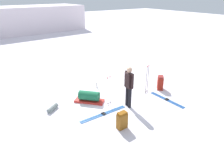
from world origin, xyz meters
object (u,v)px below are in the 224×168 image
object	(u,v)px
ski_poles_planted_near	(147,78)
backpack_large_dark	(160,83)
gear_sled	(89,97)
backpack_bright	(122,120)
ski_poles_planted_far	(109,89)
ski_pair_near	(104,114)
thermos_bottle	(97,85)
skier_standing	(129,85)
sleeping_mat_rolled	(53,108)
ski_pair_far	(167,100)

from	to	relation	value
ski_poles_planted_near	backpack_large_dark	bearing A→B (deg)	-6.05
ski_poles_planted_near	gear_sled	size ratio (longest dim) A/B	1.11
backpack_bright	ski_poles_planted_near	bearing A→B (deg)	30.32
ski_poles_planted_near	ski_poles_planted_far	xyz separation A→B (m)	(-2.02, 0.11, -0.05)
backpack_bright	ski_poles_planted_far	bearing A→B (deg)	70.96
ski_pair_near	backpack_bright	xyz separation A→B (m)	(0.05, -1.09, 0.30)
ski_pair_near	gear_sled	world-z (taller)	gear_sled
backpack_large_dark	ski_poles_planted_near	bearing A→B (deg)	173.95
ski_pair_near	thermos_bottle	size ratio (longest dim) A/B	7.68
ski_poles_planted_near	ski_pair_near	bearing A→B (deg)	-171.05
ski_poles_planted_far	thermos_bottle	xyz separation A→B (m)	(0.43, 1.70, -0.56)
skier_standing	sleeping_mat_rolled	size ratio (longest dim) A/B	3.09
backpack_large_dark	thermos_bottle	xyz separation A→B (m)	(-2.41, 1.90, -0.20)
backpack_large_dark	ski_poles_planted_far	world-z (taller)	ski_poles_planted_far
ski_pair_near	backpack_bright	distance (m)	1.13
ski_poles_planted_near	gear_sled	bearing A→B (deg)	163.73
thermos_bottle	sleeping_mat_rolled	bearing A→B (deg)	-162.16
ski_pair_near	ski_poles_planted_far	distance (m)	1.05
ski_poles_planted_near	thermos_bottle	bearing A→B (deg)	131.36
skier_standing	backpack_large_dark	world-z (taller)	skier_standing
ski_pair_near	ski_pair_far	size ratio (longest dim) A/B	1.13
skier_standing	ski_poles_planted_near	xyz separation A→B (m)	(1.46, 0.47, -0.21)
ski_pair_far	ski_poles_planted_far	xyz separation A→B (m)	(-2.27, 1.14, 0.68)
ski_pair_far	ski_poles_planted_far	size ratio (longest dim) A/B	1.43
ski_pair_near	backpack_large_dark	distance (m)	3.48
backpack_large_dark	ski_pair_near	bearing A→B (deg)	-174.56
ski_pair_far	gear_sled	xyz separation A→B (m)	(-2.84, 1.79, 0.21)
ski_pair_far	backpack_large_dark	xyz separation A→B (m)	(0.57, 0.94, 0.32)
backpack_bright	thermos_bottle	xyz separation A→B (m)	(0.99, 3.32, -0.18)
backpack_bright	thermos_bottle	distance (m)	3.47
ski_poles_planted_near	thermos_bottle	world-z (taller)	ski_poles_planted_near
gear_sled	ski_poles_planted_far	bearing A→B (deg)	-48.49
ski_pair_near	skier_standing	bearing A→B (deg)	-2.75
gear_sled	sleeping_mat_rolled	size ratio (longest dim) A/B	2.19
skier_standing	ski_pair_near	xyz separation A→B (m)	(-1.17, 0.06, -0.94)
ski_poles_planted_far	sleeping_mat_rolled	size ratio (longest dim) A/B	2.25
sleeping_mat_rolled	thermos_bottle	size ratio (longest dim) A/B	2.12
backpack_large_dark	ski_poles_planted_far	distance (m)	2.86
backpack_bright	ski_poles_planted_far	xyz separation A→B (m)	(0.56, 1.62, 0.38)
ski_pair_far	ski_poles_planted_near	size ratio (longest dim) A/B	1.33
ski_pair_near	backpack_large_dark	xyz separation A→B (m)	(3.45, 0.33, 0.32)
ski_pair_near	thermos_bottle	xyz separation A→B (m)	(1.04, 2.22, 0.12)
ski_pair_near	ski_poles_planted_far	bearing A→B (deg)	40.49
backpack_bright	ski_pair_far	bearing A→B (deg)	9.62
backpack_large_dark	thermos_bottle	distance (m)	3.07
thermos_bottle	gear_sled	bearing A→B (deg)	-133.67
ski_pair_far	gear_sled	size ratio (longest dim) A/B	1.47
skier_standing	ski_pair_near	world-z (taller)	skier_standing
backpack_bright	ski_poles_planted_near	world-z (taller)	ski_poles_planted_near
thermos_bottle	ski_pair_near	bearing A→B (deg)	-115.05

